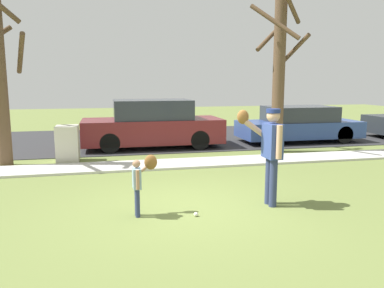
{
  "coord_description": "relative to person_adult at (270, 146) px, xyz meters",
  "views": [
    {
      "loc": [
        -1.45,
        -6.53,
        2.25
      ],
      "look_at": [
        0.23,
        0.97,
        1.0
      ],
      "focal_mm": 35.89,
      "sensor_mm": 36.0,
      "label": 1
    }
  ],
  "objects": [
    {
      "name": "street_tree_near",
      "position": [
        2.49,
        5.02,
        1.52
      ],
      "size": [
        1.84,
        1.88,
        4.93
      ],
      "color": "brown",
      "rests_on": "ground"
    },
    {
      "name": "parked_wagon_blue",
      "position": [
        4.19,
        6.76,
        -0.44
      ],
      "size": [
        4.5,
        1.8,
        1.33
      ],
      "color": "#2D478C",
      "rests_on": "road_surface"
    },
    {
      "name": "person_adult",
      "position": [
        0.0,
        0.0,
        0.0
      ],
      "size": [
        0.72,
        0.64,
        1.77
      ],
      "rotation": [
        0.0,
        0.0,
        -3.11
      ],
      "color": "navy",
      "rests_on": "ground"
    },
    {
      "name": "road_surface",
      "position": [
        -1.42,
        8.78,
        -1.1
      ],
      "size": [
        36.0,
        6.8,
        0.02
      ],
      "primitive_type": "cube",
      "color": "#2D2D30",
      "rests_on": "ground"
    },
    {
      "name": "baseball",
      "position": [
        -1.44,
        -0.31,
        -1.07
      ],
      "size": [
        0.07,
        0.07,
        0.07
      ],
      "primitive_type": "sphere",
      "color": "white",
      "rests_on": "ground"
    },
    {
      "name": "person_child",
      "position": [
        -2.33,
        -0.04,
        -0.44
      ],
      "size": [
        0.44,
        0.4,
        1.02
      ],
      "rotation": [
        0.0,
        0.0,
        0.03
      ],
      "color": "navy",
      "rests_on": "ground"
    },
    {
      "name": "parked_suv_maroon",
      "position": [
        -1.32,
        6.71,
        -0.31
      ],
      "size": [
        4.7,
        1.9,
        1.63
      ],
      "color": "maroon",
      "rests_on": "road_surface"
    },
    {
      "name": "ground_plane",
      "position": [
        -1.42,
        3.68,
        -1.11
      ],
      "size": [
        48.0,
        48.0,
        0.0
      ],
      "primitive_type": "plane",
      "color": "olive"
    },
    {
      "name": "sidewalk_strip",
      "position": [
        -1.42,
        3.78,
        -1.08
      ],
      "size": [
        36.0,
        1.2,
        0.06
      ],
      "primitive_type": "cube",
      "color": "beige",
      "rests_on": "ground"
    },
    {
      "name": "utility_cabinet",
      "position": [
        -3.95,
        4.87,
        -0.59
      ],
      "size": [
        0.61,
        0.72,
        1.03
      ],
      "primitive_type": "cube",
      "color": "beige",
      "rests_on": "ground"
    }
  ]
}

